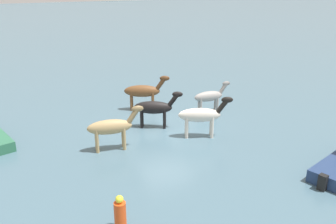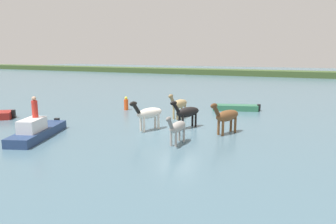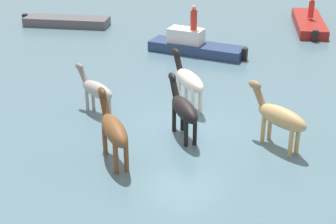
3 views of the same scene
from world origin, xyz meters
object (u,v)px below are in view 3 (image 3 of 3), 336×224
person_spotter_bow (194,18)px  horse_pinto_flank (96,90)px  horse_gray_outer (189,80)px  horse_lead (184,108)px  boat_launch_far (309,25)px  horse_chestnut_trailing (114,129)px  boat_motor_center (67,23)px  horse_rear_stallion (280,117)px  person_helmsman_aft (311,8)px  boat_tender_starboard (195,47)px

person_spotter_bow → horse_pinto_flank: bearing=15.8°
horse_gray_outer → horse_lead: horse_gray_outer is taller
horse_pinto_flank → boat_launch_far: (-15.87, -0.53, -0.74)m
horse_chestnut_trailing → boat_motor_center: bearing=-6.3°
horse_chestnut_trailing → horse_lead: (-2.65, 0.38, -0.06)m
horse_chestnut_trailing → horse_gray_outer: horse_chestnut_trailing is taller
horse_rear_stallion → person_helmsman_aft: 14.94m
horse_rear_stallion → boat_tender_starboard: bearing=-24.2°
horse_pinto_flank → boat_tender_starboard: horse_pinto_flank is taller
horse_rear_stallion → horse_gray_outer: 4.18m
horse_gray_outer → horse_rear_stallion: bearing=-162.6°
boat_launch_far → horse_gray_outer: bearing=154.3°
person_spotter_bow → person_helmsman_aft: 8.33m
horse_rear_stallion → boat_motor_center: (-3.85, -17.08, -0.88)m
horse_pinto_flank → boat_motor_center: horse_pinto_flank is taller
horse_gray_outer → boat_launch_far: size_ratio=0.47×
boat_motor_center → person_spotter_bow: 8.97m
horse_gray_outer → boat_motor_center: (-3.54, -12.91, -0.90)m
horse_chestnut_trailing → person_spotter_bow: (-9.52, -5.35, 0.65)m
horse_chestnut_trailing → person_helmsman_aft: (-17.66, -3.65, 0.07)m
boat_motor_center → person_helmsman_aft: bearing=6.6°
boat_tender_starboard → horse_pinto_flank: bearing=85.6°
horse_rear_stallion → person_helmsman_aft: bearing=-55.3°
horse_gray_outer → boat_tender_starboard: horse_gray_outer is taller
horse_lead → boat_tender_starboard: (-6.91, -5.67, -0.72)m
horse_rear_stallion → person_helmsman_aft: (-13.38, -6.65, 0.11)m
person_spotter_bow → horse_rear_stallion: bearing=57.9°
horse_pinto_flank → boat_tender_starboard: (-7.74, -2.11, -0.60)m
horse_lead → person_helmsman_aft: horse_lead is taller
horse_pinto_flank → person_spotter_bow: bearing=-72.0°
horse_rear_stallion → boat_motor_center: horse_rear_stallion is taller
boat_launch_far → person_helmsman_aft: size_ratio=4.39×
horse_gray_outer → person_helmsman_aft: (-13.07, -2.48, 0.09)m
boat_tender_starboard → boat_launch_far: (-8.14, 1.58, -0.13)m
horse_chestnut_trailing → person_spotter_bow: person_spotter_bow is taller
horse_chestnut_trailing → person_helmsman_aft: 18.04m
horse_rear_stallion → person_helmsman_aft: size_ratio=2.09×
horse_pinto_flank → boat_launch_far: size_ratio=0.41×
person_helmsman_aft → horse_rear_stallion: bearing=26.4°
horse_gray_outer → boat_tender_starboard: 6.50m
horse_rear_stallion → person_helmsman_aft: horse_rear_stallion is taller
boat_tender_starboard → horse_chestnut_trailing: bearing=99.3°
boat_motor_center → horse_lead: bearing=-56.6°
boat_launch_far → person_helmsman_aft: bearing=-157.2°
horse_gray_outer → person_helmsman_aft: horse_gray_outer is taller
horse_gray_outer → person_spotter_bow: size_ratio=2.07×
horse_gray_outer → boat_launch_far: bearing=-57.4°
boat_launch_far → person_helmsman_aft: 0.98m
horse_pinto_flank → horse_lead: 3.66m
horse_rear_stallion → boat_launch_far: (-13.42, -6.71, -0.87)m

